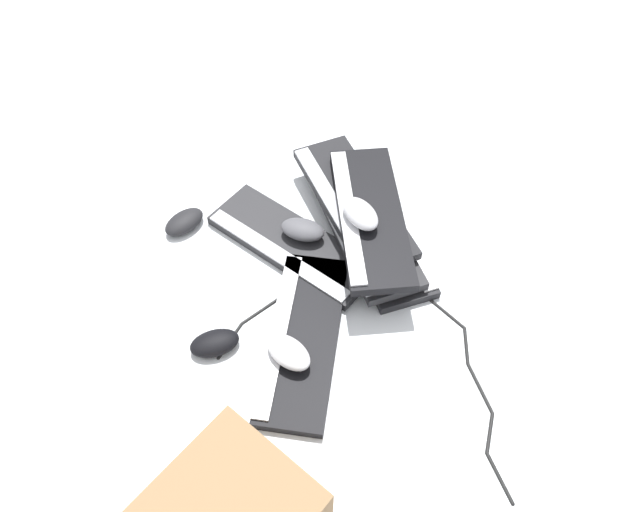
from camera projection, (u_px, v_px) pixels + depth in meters
ground_plane at (336, 261)px, 1.54m from camera, size 3.20×3.20×0.00m
keyboard_0 at (302, 338)px, 1.39m from camera, size 0.45×0.18×0.03m
keyboard_1 at (377, 234)px, 1.57m from camera, size 0.45×0.36×0.03m
keyboard_2 at (291, 244)px, 1.55m from camera, size 0.32×0.46×0.03m
keyboard_3 at (362, 226)px, 1.55m from camera, size 0.45×0.36×0.03m
keyboard_4 at (352, 201)px, 1.56m from camera, size 0.45×0.38×0.03m
keyboard_5 at (370, 216)px, 1.49m from camera, size 0.46×0.28×0.03m
mouse_0 at (361, 214)px, 1.45m from camera, size 0.13×0.12×0.04m
mouse_1 at (215, 343)px, 1.37m from camera, size 0.11×0.13×0.04m
mouse_2 at (184, 222)px, 1.59m from camera, size 0.13×0.11×0.04m
mouse_3 at (289, 352)px, 1.33m from camera, size 0.11×0.13×0.04m
mouse_4 at (303, 230)px, 1.53m from camera, size 0.08×0.12×0.04m
cable_0 at (387, 339)px, 1.40m from camera, size 0.46×0.65×0.01m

